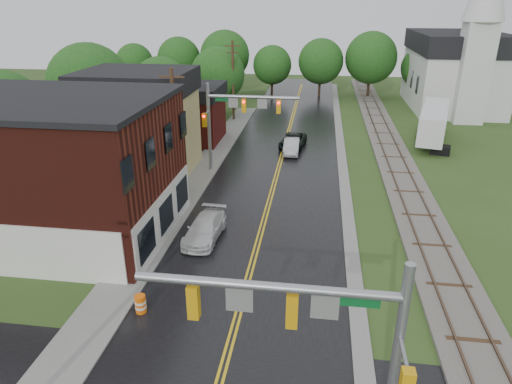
% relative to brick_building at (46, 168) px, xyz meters
% --- Properties ---
extents(main_road, '(10.00, 90.00, 0.02)m').
position_rel_brick_building_xyz_m(main_road, '(12.48, 15.00, -4.15)').
color(main_road, black).
rests_on(main_road, ground).
extents(curb_right, '(0.80, 70.00, 0.12)m').
position_rel_brick_building_xyz_m(curb_right, '(17.88, 20.00, -4.15)').
color(curb_right, gray).
rests_on(curb_right, ground).
extents(sidewalk_left, '(2.40, 50.00, 0.12)m').
position_rel_brick_building_xyz_m(sidewalk_left, '(6.28, 10.00, -4.15)').
color(sidewalk_left, gray).
rests_on(sidewalk_left, ground).
extents(brick_building, '(14.30, 10.30, 8.30)m').
position_rel_brick_building_xyz_m(brick_building, '(0.00, 0.00, 0.00)').
color(brick_building, '#49170F').
rests_on(brick_building, ground).
extents(yellow_house, '(8.00, 7.00, 6.40)m').
position_rel_brick_building_xyz_m(yellow_house, '(1.48, 11.00, -0.95)').
color(yellow_house, tan).
rests_on(yellow_house, ground).
extents(darkred_building, '(7.00, 6.00, 4.40)m').
position_rel_brick_building_xyz_m(darkred_building, '(2.48, 20.00, -1.95)').
color(darkred_building, '#3F0F0C').
rests_on(darkred_building, ground).
extents(church, '(10.40, 18.40, 20.00)m').
position_rel_brick_building_xyz_m(church, '(32.48, 38.74, 1.68)').
color(church, silver).
rests_on(church, ground).
extents(railroad, '(3.20, 80.00, 0.30)m').
position_rel_brick_building_xyz_m(railroad, '(22.48, 20.00, -4.05)').
color(railroad, '#59544C').
rests_on(railroad, ground).
extents(traffic_signal_near, '(7.34, 0.30, 7.20)m').
position_rel_brick_building_xyz_m(traffic_signal_near, '(15.96, -13.00, 0.82)').
color(traffic_signal_near, gray).
rests_on(traffic_signal_near, ground).
extents(traffic_signal_far, '(7.34, 0.43, 7.20)m').
position_rel_brick_building_xyz_m(traffic_signal_far, '(9.01, 12.00, 0.82)').
color(traffic_signal_far, gray).
rests_on(traffic_signal_far, ground).
extents(utility_pole_b, '(1.80, 0.28, 9.00)m').
position_rel_brick_building_xyz_m(utility_pole_b, '(5.68, 7.00, 0.57)').
color(utility_pole_b, '#382616').
rests_on(utility_pole_b, ground).
extents(utility_pole_c, '(1.80, 0.28, 9.00)m').
position_rel_brick_building_xyz_m(utility_pole_c, '(5.68, 29.00, 0.57)').
color(utility_pole_c, '#382616').
rests_on(utility_pole_c, ground).
extents(tree_left_a, '(6.80, 6.80, 8.67)m').
position_rel_brick_building_xyz_m(tree_left_a, '(-7.36, 6.90, 0.96)').
color(tree_left_a, black).
rests_on(tree_left_a, ground).
extents(tree_left_b, '(7.60, 7.60, 9.69)m').
position_rel_brick_building_xyz_m(tree_left_b, '(-5.36, 16.90, 1.57)').
color(tree_left_b, black).
rests_on(tree_left_b, ground).
extents(tree_left_c, '(6.00, 6.00, 7.65)m').
position_rel_brick_building_xyz_m(tree_left_c, '(-1.36, 24.90, 0.36)').
color(tree_left_c, black).
rests_on(tree_left_c, ground).
extents(tree_left_e, '(6.40, 6.40, 8.16)m').
position_rel_brick_building_xyz_m(tree_left_e, '(3.64, 30.90, 0.66)').
color(tree_left_e, black).
rests_on(tree_left_e, ground).
extents(suv_dark, '(2.68, 4.82, 1.27)m').
position_rel_brick_building_xyz_m(suv_dark, '(13.28, 19.19, -3.51)').
color(suv_dark, black).
rests_on(suv_dark, ground).
extents(sedan_silver, '(1.42, 4.00, 1.31)m').
position_rel_brick_building_xyz_m(sedan_silver, '(13.28, 17.43, -3.49)').
color(sedan_silver, '#AAAAAF').
rests_on(sedan_silver, ground).
extents(pickup_white, '(2.08, 4.62, 1.31)m').
position_rel_brick_building_xyz_m(pickup_white, '(9.28, 0.30, -3.49)').
color(pickup_white, silver).
rests_on(pickup_white, ground).
extents(semi_trailer, '(4.89, 10.82, 3.45)m').
position_rel_brick_building_xyz_m(semi_trailer, '(26.89, 22.95, -2.07)').
color(semi_trailer, black).
rests_on(semi_trailer, ground).
extents(construction_barrel, '(0.62, 0.62, 0.89)m').
position_rel_brick_building_xyz_m(construction_barrel, '(8.06, -6.91, -3.71)').
color(construction_barrel, '#F2620A').
rests_on(construction_barrel, ground).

